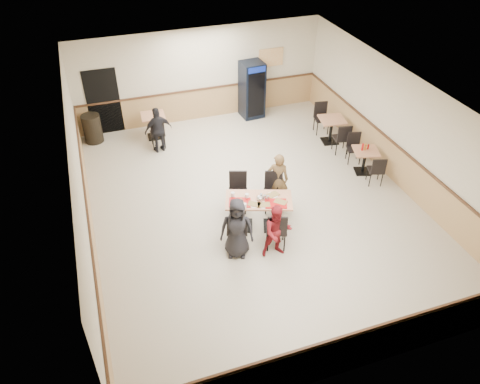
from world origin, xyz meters
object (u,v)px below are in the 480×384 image
object	(u,v)px
main_table	(259,209)
trash_bin	(92,129)
diner_man_opposite	(278,179)
side_table_near	(365,158)
diner_woman_left	(237,228)
side_table_far	(331,127)
lone_diner	(158,130)
pepsi_cooler	(252,90)
diner_woman_right	(277,231)
back_table	(154,123)

from	to	relation	value
main_table	trash_bin	distance (m)	6.39
diner_man_opposite	side_table_near	size ratio (longest dim) A/B	1.77
main_table	diner_man_opposite	bearing A→B (deg)	62.10
diner_woman_left	side_table_far	size ratio (longest dim) A/B	1.77
lone_diner	pepsi_cooler	size ratio (longest dim) A/B	0.75
diner_woman_left	trash_bin	size ratio (longest dim) A/B	1.69
diner_woman_right	back_table	size ratio (longest dim) A/B	1.74
diner_woman_left	diner_man_opposite	size ratio (longest dim) A/B	1.02
diner_woman_left	side_table_near	bearing A→B (deg)	45.42
lone_diner	side_table_near	world-z (taller)	lone_diner
side_table_far	lone_diner	bearing A→B (deg)	167.01
lone_diner	trash_bin	distance (m)	2.21
side_table_near	side_table_far	xyz separation A→B (m)	(-0.09, 1.80, 0.05)
diner_man_opposite	side_table_near	distance (m)	2.89
pepsi_cooler	side_table_near	bearing A→B (deg)	-71.44
side_table_far	back_table	bearing A→B (deg)	158.14
side_table_near	pepsi_cooler	xyz separation A→B (m)	(-1.79, 4.22, 0.46)
side_table_near	diner_woman_right	bearing A→B (deg)	-147.64
diner_woman_left	trash_bin	bearing A→B (deg)	134.31
diner_man_opposite	lone_diner	distance (m)	4.19
pepsi_cooler	trash_bin	distance (m)	5.22
lone_diner	side_table_far	distance (m)	5.20
diner_man_opposite	side_table_far	world-z (taller)	diner_man_opposite
diner_woman_right	back_table	world-z (taller)	diner_woman_right
side_table_near	pepsi_cooler	distance (m)	4.60
side_table_near	diner_woman_left	bearing A→B (deg)	-155.89
diner_man_opposite	side_table_far	bearing A→B (deg)	-114.08
pepsi_cooler	trash_bin	bearing A→B (deg)	176.08
main_table	side_table_near	distance (m)	3.81
main_table	diner_woman_right	world-z (taller)	diner_woman_right
side_table_far	diner_man_opposite	bearing A→B (deg)	-139.64
main_table	diner_woman_left	distance (m)	1.07
main_table	trash_bin	bearing A→B (deg)	141.32
diner_woman_left	diner_woman_right	size ratio (longest dim) A/B	1.13
main_table	diner_woman_left	bearing A→B (deg)	-117.90
diner_man_opposite	trash_bin	distance (m)	6.28
diner_woman_right	diner_man_opposite	bearing A→B (deg)	73.86
diner_man_opposite	side_table_far	xyz separation A→B (m)	(2.73, 2.32, -0.21)
side_table_near	diner_man_opposite	bearing A→B (deg)	-169.42
side_table_near	side_table_far	bearing A→B (deg)	93.01
back_table	side_table_near	bearing A→B (deg)	-36.58
diner_man_opposite	trash_bin	world-z (taller)	diner_man_opposite
main_table	side_table_far	world-z (taller)	main_table
diner_woman_right	trash_bin	bearing A→B (deg)	124.71
lone_diner	trash_bin	xyz separation A→B (m)	(-1.83, 1.21, -0.26)
diner_woman_right	side_table_far	bearing A→B (deg)	56.10
lone_diner	main_table	bearing A→B (deg)	100.85
diner_woman_left	trash_bin	world-z (taller)	diner_woman_left
diner_woman_right	side_table_far	xyz separation A→B (m)	(3.46, 4.05, -0.14)
diner_woman_left	lone_diner	world-z (taller)	diner_woman_left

